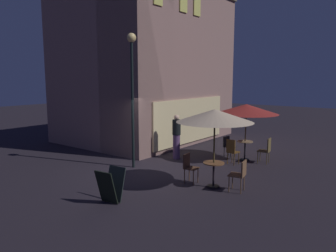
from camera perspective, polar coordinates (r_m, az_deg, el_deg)
ground_plane at (r=11.80m, az=-4.82°, el=-7.78°), size 60.00×60.00×0.00m
cafe_building at (r=16.18m, az=-3.88°, el=11.87°), size 8.10×6.44×8.53m
street_lamp_near_corner at (r=11.81m, az=-6.31°, el=8.60°), size 0.33×0.33×4.85m
menu_sandwich_board at (r=8.90m, az=-9.99°, el=-10.20°), size 0.71×0.62×0.90m
cafe_table_0 at (r=9.98m, az=7.98°, el=-7.73°), size 0.64×0.64×0.78m
cafe_table_1 at (r=13.39m, az=13.31°, el=-3.71°), size 0.61×0.61×0.79m
patio_umbrella_0 at (r=9.65m, az=8.18°, el=1.74°), size 2.28×2.28×2.38m
patio_umbrella_1 at (r=13.16m, az=13.54°, el=2.87°), size 2.50×2.50×2.27m
cafe_chair_0 at (r=9.73m, az=12.50°, el=-8.00°), size 0.51×0.51×0.93m
cafe_chair_1 at (r=10.32m, az=3.69°, el=-6.87°), size 0.42×0.42×0.93m
cafe_chair_2 at (r=12.66m, az=11.13°, el=-4.07°), size 0.44×0.44×0.98m
cafe_chair_3 at (r=13.16m, az=16.84°, el=-3.78°), size 0.48×0.48×0.99m
cafe_chair_4 at (r=13.85m, az=10.47°, el=-3.23°), size 0.46×0.46×0.86m
patron_standing_0 at (r=13.27m, az=1.49°, el=-1.85°), size 0.34×0.34×1.81m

